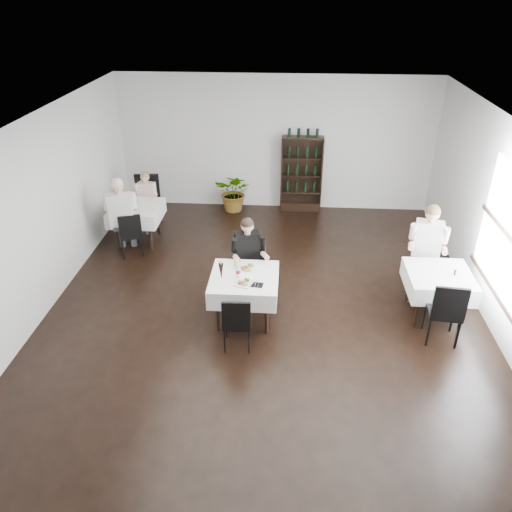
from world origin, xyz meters
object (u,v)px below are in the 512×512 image
at_px(wine_shelf, 301,175).
at_px(potted_tree, 235,192).
at_px(main_table, 244,284).
at_px(diner_main, 248,254).

relative_size(wine_shelf, potted_tree, 1.91).
xyz_separation_m(main_table, diner_main, (0.02, 0.60, 0.21)).
xyz_separation_m(main_table, potted_tree, (-0.60, 4.16, -0.16)).
distance_m(wine_shelf, main_table, 4.41).
height_order(potted_tree, diner_main, diner_main).
distance_m(main_table, diner_main, 0.64).
height_order(wine_shelf, potted_tree, wine_shelf).
height_order(main_table, potted_tree, potted_tree).
xyz_separation_m(wine_shelf, potted_tree, (-1.50, -0.16, -0.39)).
xyz_separation_m(potted_tree, diner_main, (0.62, -3.55, 0.38)).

